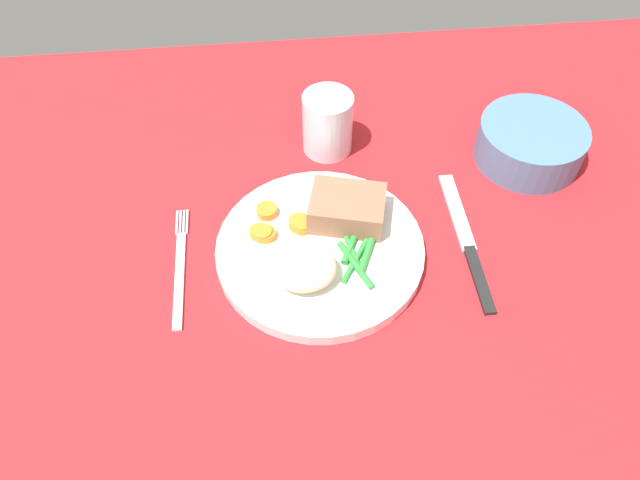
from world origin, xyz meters
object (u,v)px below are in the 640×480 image
Objects in this scene: dinner_plate at (320,250)px; meat_portion at (344,209)px; knife at (467,243)px; water_glass at (328,127)px; fork at (180,267)px; salad_bowl at (531,141)px.

dinner_plate is 2.79× the size of meat_portion.
knife is (17.08, -0.29, -0.60)cm from dinner_plate.
dinner_plate is 18.12cm from water_glass.
dinner_plate reaches higher than fork.
dinner_plate is 5.48cm from meat_portion.
fork is 1.23× the size of salad_bowl.
knife is at bearing -51.68° from water_glass.
knife is at bearing -15.98° from meat_portion.
fork is at bearing -136.11° from water_glass.
fork is at bearing 179.97° from knife.
dinner_plate is 15.82cm from fork.
water_glass reaches higher than salad_bowl.
dinner_plate is at bearing 1.40° from fork.
knife is at bearing -0.96° from dinner_plate.
dinner_plate is at bearing 179.06° from knife.
water_glass reaches higher than dinner_plate.
salad_bowl is (11.26, 13.23, 2.69)cm from knife.
knife is at bearing 0.42° from fork.
knife is 23.15cm from water_glass.
meat_portion is at bearing 164.03° from knife.
water_glass is (18.67, 17.96, 3.24)cm from fork.
water_glass reaches higher than knife.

